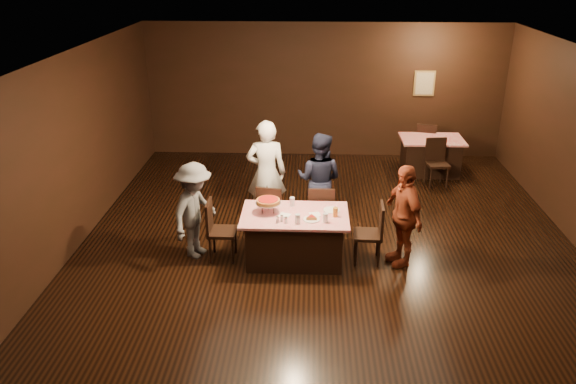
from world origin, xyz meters
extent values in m
plane|color=black|center=(0.00, 0.00, 0.00)|extent=(10.00, 10.00, 0.00)
cube|color=silver|center=(0.00, 0.00, 3.00)|extent=(8.00, 10.00, 0.04)
cube|color=black|center=(0.00, 5.00, 1.50)|extent=(8.00, 0.04, 3.00)
cube|color=black|center=(-4.00, 0.00, 1.50)|extent=(0.04, 10.00, 3.00)
cube|color=tan|center=(2.20, 4.97, 1.70)|extent=(0.46, 0.03, 0.56)
cube|color=beige|center=(2.20, 4.95, 1.70)|extent=(0.38, 0.01, 0.48)
cube|color=#B20B1C|center=(-0.51, 0.05, 0.39)|extent=(1.60, 1.00, 0.77)
cube|color=red|center=(2.26, 3.88, 0.39)|extent=(1.30, 0.90, 0.77)
cube|color=black|center=(-0.91, 0.80, 0.47)|extent=(0.49, 0.49, 0.95)
cube|color=black|center=(-0.11, 0.80, 0.47)|extent=(0.42, 0.42, 0.95)
cube|color=black|center=(-1.61, 0.05, 0.47)|extent=(0.42, 0.42, 0.95)
cube|color=black|center=(0.59, 0.05, 0.47)|extent=(0.44, 0.44, 0.95)
cube|color=black|center=(2.26, 3.18, 0.47)|extent=(0.47, 0.47, 0.95)
cube|color=black|center=(2.26, 4.48, 0.47)|extent=(0.51, 0.51, 0.95)
imported|color=white|center=(-1.03, 1.33, 0.92)|extent=(0.70, 0.49, 1.85)
imported|color=black|center=(-0.14, 1.32, 0.82)|extent=(0.95, 0.84, 1.64)
imported|color=slate|center=(-2.03, 0.14, 0.76)|extent=(0.89, 1.12, 1.52)
imported|color=#933A20|center=(1.09, 0.05, 0.79)|extent=(0.69, 1.00, 1.58)
cylinder|color=black|center=(-0.91, 0.20, 0.84)|extent=(0.01, 0.01, 0.15)
cylinder|color=black|center=(-1.00, 0.05, 0.84)|extent=(0.01, 0.01, 0.15)
cylinder|color=black|center=(-0.82, 0.05, 0.84)|extent=(0.01, 0.01, 0.15)
cylinder|color=silver|center=(-0.91, 0.10, 0.93)|extent=(0.38, 0.38, 0.01)
cylinder|color=#B27233|center=(-0.91, 0.10, 0.96)|extent=(0.35, 0.35, 0.05)
cylinder|color=#A5140C|center=(-0.91, 0.10, 0.98)|extent=(0.30, 0.30, 0.01)
cylinder|color=white|center=(-0.26, -0.13, 0.78)|extent=(0.25, 0.25, 0.01)
cylinder|color=#B27233|center=(-0.26, -0.13, 0.81)|extent=(0.18, 0.18, 0.04)
cylinder|color=#A5140C|center=(-0.26, -0.13, 0.83)|extent=(0.14, 0.14, 0.01)
cylinder|color=white|center=(0.04, 0.20, 0.78)|extent=(0.25, 0.25, 0.01)
cylinder|color=silver|center=(-0.46, -0.25, 0.84)|extent=(0.08, 0.08, 0.14)
cylinder|color=silver|center=(-0.06, -0.20, 0.84)|extent=(0.08, 0.08, 0.14)
cylinder|color=#BF7F26|center=(0.09, 0.00, 0.84)|extent=(0.08, 0.08, 0.14)
cylinder|color=silver|center=(-0.56, 0.35, 0.84)|extent=(0.08, 0.08, 0.14)
cylinder|color=silver|center=(-0.69, -0.20, 0.81)|extent=(0.04, 0.04, 0.08)
cylinder|color=silver|center=(-0.69, -0.20, 0.85)|extent=(0.05, 0.05, 0.02)
cylinder|color=silver|center=(-0.63, -0.25, 0.81)|extent=(0.04, 0.04, 0.08)
cylinder|color=silver|center=(-0.63, -0.25, 0.85)|extent=(0.05, 0.05, 0.02)
cylinder|color=silver|center=(-0.75, -0.25, 0.81)|extent=(0.04, 0.04, 0.08)
cylinder|color=silver|center=(-0.75, -0.25, 0.85)|extent=(0.05, 0.05, 0.02)
cube|color=white|center=(-0.21, 0.05, 0.77)|extent=(0.19, 0.19, 0.01)
cube|color=white|center=(-0.66, 0.00, 0.77)|extent=(0.21, 0.21, 0.01)
camera|label=1|loc=(-0.29, -7.51, 4.35)|focal=35.00mm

